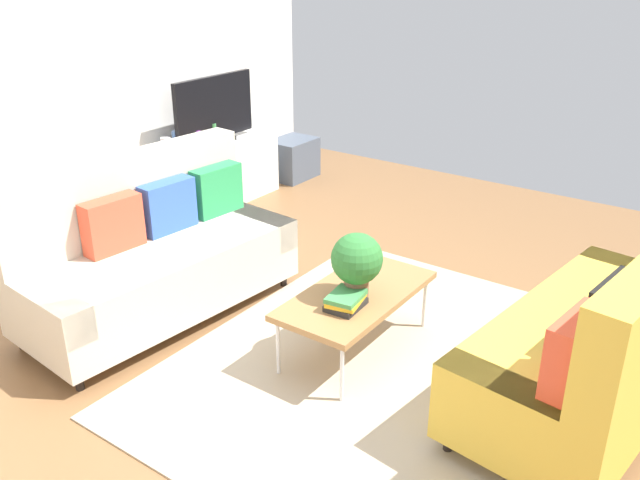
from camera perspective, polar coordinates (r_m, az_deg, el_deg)
The scene contains 18 objects.
ground_plane at distance 4.36m, azimuth 0.69°, elevation -9.49°, with size 7.68×7.68×0.00m, color brown.
wall_far at distance 5.80m, azimuth -23.14°, elevation 12.57°, with size 6.40×0.12×2.90m, color white.
area_rug at distance 4.26m, azimuth 4.93°, elevation -10.37°, with size 2.90×2.20×0.01m, color tan.
couch_beige at distance 4.76m, azimuth -14.01°, elevation -1.07°, with size 1.97×1.00×1.10m.
couch_green at distance 3.95m, azimuth 23.21°, elevation -7.91°, with size 1.99×1.07×1.10m.
coffee_table at distance 4.19m, azimuth 3.12°, elevation -4.80°, with size 1.10×0.56×0.42m.
tv_console at distance 6.78m, azimuth -8.77°, elevation 5.65°, with size 1.40×0.44×0.64m, color silver.
tv at distance 6.60m, azimuth -8.99°, elevation 10.84°, with size 1.00×0.20×0.64m.
storage_trunk at distance 7.53m, azimuth -2.36°, elevation 6.95°, with size 0.52×0.40×0.44m, color #4C5666.
potted_plant at distance 4.02m, azimuth 3.16°, elevation -1.82°, with size 0.32×0.32×0.41m.
table_book_0 at distance 3.99m, azimuth 2.21°, elevation -5.53°, with size 0.24×0.18×0.04m, color #262626.
table_book_1 at distance 3.98m, azimuth 2.22°, elevation -5.14°, with size 0.24×0.18×0.03m, color gold.
table_book_2 at distance 3.97m, azimuth 2.23°, elevation -4.80°, with size 0.24×0.18×0.03m, color #3F8C4C.
vase_0 at distance 6.32m, azimuth -12.99°, elevation 7.79°, with size 0.09×0.09×0.16m, color silver.
vase_1 at distance 6.41m, azimuth -12.00°, elevation 8.24°, with size 0.11×0.11×0.19m, color #4C72B2.
bottle_0 at distance 6.46m, azimuth -10.34°, elevation 8.42°, with size 0.05×0.05×0.17m, color purple.
bottle_1 at distance 6.53m, azimuth -9.69°, elevation 8.53°, with size 0.06×0.06×0.15m, color gold.
bottle_2 at distance 6.60m, azimuth -9.01°, elevation 8.95°, with size 0.05×0.05×0.20m, color #3F8C4C.
Camera 1 is at (-3.00, -2.08, 2.39)m, focal length 37.53 mm.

